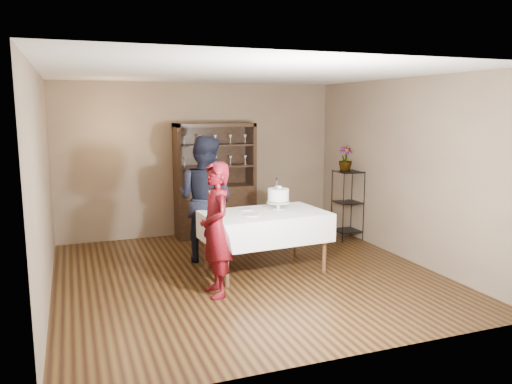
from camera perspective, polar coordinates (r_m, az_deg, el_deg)
floor at (r=6.94m, az=-1.07°, el=-9.40°), size 5.00×5.00×0.00m
ceiling at (r=6.58m, az=-1.15°, el=13.45°), size 5.00×5.00×0.00m
back_wall at (r=9.00m, az=-6.41°, el=3.72°), size 5.00×0.02×2.70m
wall_left at (r=6.26m, az=-23.22°, el=0.50°), size 0.02×5.00×2.70m
wall_right at (r=7.81m, az=16.48°, el=2.51°), size 0.02×5.00×2.70m
china_hutch at (r=8.91m, az=-4.69°, el=-0.77°), size 1.40×0.48×2.00m
plant_etagere at (r=8.78m, az=10.42°, el=-1.14°), size 0.42×0.42×1.20m
cake_table at (r=6.93m, az=1.02°, el=-3.92°), size 1.73×1.14×0.84m
woman at (r=6.01m, az=-4.60°, el=-4.30°), size 0.39×0.60×1.63m
man at (r=7.38m, az=-5.84°, el=-0.80°), size 1.14×1.15×1.87m
cake at (r=7.08m, az=2.56°, el=-0.50°), size 0.34×0.34×0.46m
plate_near at (r=6.68m, az=-0.54°, el=-2.64°), size 0.23×0.23×0.01m
plate_far at (r=7.04m, az=-1.17°, el=-2.01°), size 0.24×0.24×0.01m
potted_plant at (r=8.68m, az=10.17°, el=3.73°), size 0.25×0.25×0.42m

